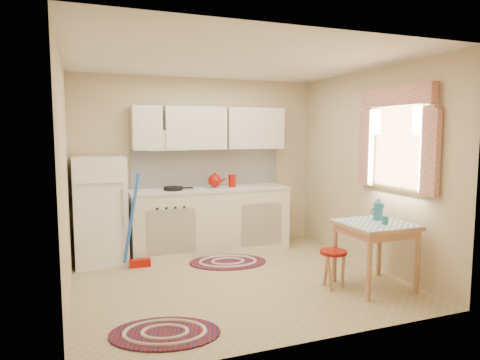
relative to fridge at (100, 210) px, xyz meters
The scene contains 14 objects.
room_shell 2.08m from the fridge, 32.58° to the right, with size 3.64×3.60×2.52m.
fridge is the anchor object (origin of this frame).
broom 0.57m from the fridge, 38.19° to the right, with size 0.28×0.12×1.20m, color blue, non-canonical shape.
base_cabinets 1.53m from the fridge, ahead, with size 2.25×0.60×0.88m, color silver.
countertop 1.52m from the fridge, ahead, with size 2.27×0.62×0.04m, color silver.
frying_pan 0.99m from the fridge, ahead, with size 0.26×0.26×0.05m, color black.
red_kettle 1.61m from the fridge, ahead, with size 0.21×0.19×0.21m, color #9B0D05, non-canonical shape.
red_canister 1.87m from the fridge, ahead, with size 0.11×0.11×0.16m, color #9B0D05.
table 3.44m from the fridge, 35.73° to the right, with size 0.72×0.72×0.72m, color tan.
stool 3.02m from the fridge, 38.47° to the right, with size 0.30×0.30×0.42m, color #9B0D05.
coffee_pot 3.46m from the fridge, 32.92° to the right, with size 0.13×0.11×0.26m, color #29687F, non-canonical shape.
mug 3.51m from the fridge, 36.66° to the right, with size 0.07×0.07×0.10m, color #29687F.
rug_center 1.80m from the fridge, 20.41° to the right, with size 1.02×0.68×0.02m, color maroon, non-canonical shape.
rug_left 2.43m from the fridge, 80.29° to the right, with size 0.95×0.63×0.02m, color maroon, non-canonical shape.
Camera 1 is at (-1.66, -4.51, 1.70)m, focal length 32.00 mm.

